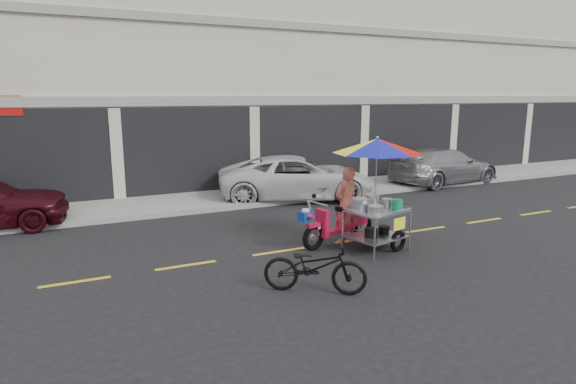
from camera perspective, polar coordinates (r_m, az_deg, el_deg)
name	(u,v)px	position (r m, az deg, el deg)	size (l,w,h in m)	color
ground	(358,240)	(11.29, 8.25, -5.63)	(90.00, 90.00, 0.00)	black
sidewalk	(266,193)	(15.99, -2.65, -0.17)	(45.00, 3.00, 0.15)	gray
shophouse_block	(279,73)	(21.47, -1.02, 13.96)	(36.00, 8.11, 10.40)	beige
centerline	(358,240)	(11.28, 8.26, -5.61)	(42.00, 0.10, 0.01)	gold
white_pickup	(297,178)	(15.39, 1.08, 1.72)	(2.30, 4.99, 1.39)	silver
silver_pickup	(444,166)	(19.01, 18.02, 2.95)	(1.88, 4.62, 1.34)	gray
near_bicycle	(315,267)	(8.18, 3.20, -8.81)	(0.61, 1.75, 0.92)	black
food_vendor_rig	(365,178)	(10.47, 9.10, 1.68)	(2.75, 2.25, 2.46)	black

